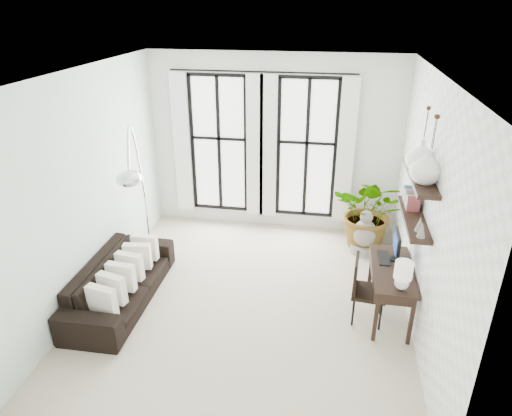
% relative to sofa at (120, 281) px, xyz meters
% --- Properties ---
extents(floor, '(5.00, 5.00, 0.00)m').
position_rel_sofa_xyz_m(floor, '(1.80, 0.30, -0.32)').
color(floor, '#C0B299').
rests_on(floor, ground).
extents(ceiling, '(5.00, 5.00, 0.00)m').
position_rel_sofa_xyz_m(ceiling, '(1.80, 0.30, 2.88)').
color(ceiling, white).
rests_on(ceiling, wall_back).
extents(wall_left, '(0.00, 5.00, 5.00)m').
position_rel_sofa_xyz_m(wall_left, '(-0.45, 0.30, 1.28)').
color(wall_left, silver).
rests_on(wall_left, floor).
extents(wall_right, '(0.00, 5.00, 5.00)m').
position_rel_sofa_xyz_m(wall_right, '(4.05, 0.30, 1.28)').
color(wall_right, white).
rests_on(wall_right, floor).
extents(wall_back, '(4.50, 0.00, 4.50)m').
position_rel_sofa_xyz_m(wall_back, '(1.80, 2.80, 1.28)').
color(wall_back, white).
rests_on(wall_back, floor).
extents(windows, '(3.26, 0.13, 2.65)m').
position_rel_sofa_xyz_m(windows, '(1.60, 2.73, 1.24)').
color(windows, white).
rests_on(windows, wall_back).
extents(wall_shelves, '(0.25, 1.30, 0.60)m').
position_rel_sofa_xyz_m(wall_shelves, '(3.91, 0.36, 1.41)').
color(wall_shelves, black).
rests_on(wall_shelves, wall_right).
extents(sofa, '(0.89, 2.22, 0.64)m').
position_rel_sofa_xyz_m(sofa, '(0.00, 0.00, 0.00)').
color(sofa, black).
rests_on(sofa, floor).
extents(throw_pillows, '(0.40, 1.52, 0.40)m').
position_rel_sofa_xyz_m(throw_pillows, '(0.10, -0.00, 0.18)').
color(throw_pillows, white).
rests_on(throw_pillows, sofa).
extents(plant, '(1.44, 1.33, 1.33)m').
position_rel_sofa_xyz_m(plant, '(3.57, 2.23, 0.34)').
color(plant, '#2D7228').
rests_on(plant, floor).
extents(desk, '(0.53, 1.26, 1.14)m').
position_rel_sofa_xyz_m(desk, '(3.75, 0.27, 0.38)').
color(desk, black).
rests_on(desk, floor).
extents(desk_chair, '(0.48, 0.48, 0.93)m').
position_rel_sofa_xyz_m(desk_chair, '(3.38, 0.17, 0.21)').
color(desk_chair, black).
rests_on(desk_chair, floor).
extents(arc_lamp, '(0.75, 1.63, 2.46)m').
position_rel_sofa_xyz_m(arc_lamp, '(0.10, 0.68, 1.58)').
color(arc_lamp, silver).
rests_on(arc_lamp, floor).
extents(buddha, '(0.44, 0.44, 0.79)m').
position_rel_sofa_xyz_m(buddha, '(3.49, 2.00, 0.01)').
color(buddha, gray).
rests_on(buddha, floor).
extents(vase_a, '(0.37, 0.37, 0.38)m').
position_rel_sofa_xyz_m(vase_a, '(3.91, 0.07, 1.94)').
color(vase_a, white).
rests_on(vase_a, shelf_upper).
extents(vase_b, '(0.37, 0.37, 0.38)m').
position_rel_sofa_xyz_m(vase_b, '(3.91, 0.47, 1.94)').
color(vase_b, white).
rests_on(vase_b, shelf_upper).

